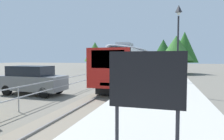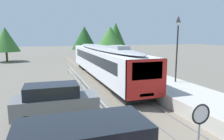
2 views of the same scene
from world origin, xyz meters
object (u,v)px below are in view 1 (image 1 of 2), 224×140
at_px(parked_suv_grey, 32,80).
at_px(platform_notice_board, 146,84).
at_px(commuter_train, 134,62).
at_px(platform_lamp_mid_platform, 178,29).

bearing_deg(parked_suv_grey, platform_notice_board, -44.25).
distance_m(platform_notice_board, parked_suv_grey, 12.49).
xyz_separation_m(commuter_train, parked_suv_grey, (-5.65, -9.75, -1.09)).
distance_m(platform_lamp_mid_platform, platform_notice_board, 11.70).
relative_size(platform_notice_board, parked_suv_grey, 0.39).
height_order(commuter_train, parked_suv_grey, commuter_train).
height_order(platform_lamp_mid_platform, platform_notice_board, platform_lamp_mid_platform).
height_order(platform_notice_board, parked_suv_grey, platform_notice_board).
relative_size(commuter_train, parked_suv_grey, 4.34).
bearing_deg(platform_lamp_mid_platform, parked_suv_grey, -164.62).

